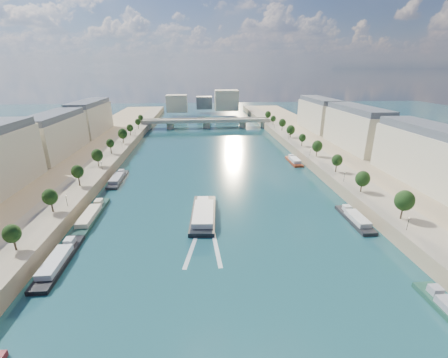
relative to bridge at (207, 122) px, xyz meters
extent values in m
plane|color=#0B2B31|center=(0.00, -138.59, -5.08)|extent=(700.00, 700.00, 0.00)
cube|color=#9E8460|center=(-72.00, -138.59, -2.58)|extent=(44.00, 520.00, 5.00)
cube|color=#9E8460|center=(72.00, -138.59, -2.58)|extent=(44.00, 520.00, 5.00)
cube|color=gray|center=(-57.00, -138.59, -0.03)|extent=(14.00, 520.00, 0.10)
cube|color=gray|center=(57.00, -138.59, -0.03)|extent=(14.00, 520.00, 0.10)
cylinder|color=#382B1E|center=(-55.00, -196.59, 1.83)|extent=(0.50, 0.50, 3.82)
ellipsoid|color=black|center=(-55.00, -196.59, 5.42)|extent=(4.80, 4.80, 5.52)
cylinder|color=#382B1E|center=(-55.00, -172.59, 1.83)|extent=(0.50, 0.50, 3.82)
ellipsoid|color=black|center=(-55.00, -172.59, 5.42)|extent=(4.80, 4.80, 5.52)
cylinder|color=#382B1E|center=(-55.00, -148.59, 1.83)|extent=(0.50, 0.50, 3.82)
ellipsoid|color=black|center=(-55.00, -148.59, 5.42)|extent=(4.80, 4.80, 5.52)
cylinder|color=#382B1E|center=(-55.00, -124.59, 1.83)|extent=(0.50, 0.50, 3.82)
ellipsoid|color=black|center=(-55.00, -124.59, 5.42)|extent=(4.80, 4.80, 5.52)
cylinder|color=#382B1E|center=(-55.00, -100.59, 1.83)|extent=(0.50, 0.50, 3.82)
ellipsoid|color=black|center=(-55.00, -100.59, 5.42)|extent=(4.80, 4.80, 5.52)
cylinder|color=#382B1E|center=(-55.00, -76.59, 1.83)|extent=(0.50, 0.50, 3.82)
ellipsoid|color=black|center=(-55.00, -76.59, 5.42)|extent=(4.80, 4.80, 5.52)
cylinder|color=#382B1E|center=(-55.00, -52.59, 1.83)|extent=(0.50, 0.50, 3.82)
ellipsoid|color=black|center=(-55.00, -52.59, 5.42)|extent=(4.80, 4.80, 5.52)
cylinder|color=#382B1E|center=(-55.00, -28.59, 1.83)|extent=(0.50, 0.50, 3.82)
ellipsoid|color=black|center=(-55.00, -28.59, 5.42)|extent=(4.80, 4.80, 5.52)
cylinder|color=#382B1E|center=(-55.00, -4.59, 1.83)|extent=(0.50, 0.50, 3.82)
ellipsoid|color=black|center=(-55.00, -4.59, 5.42)|extent=(4.80, 4.80, 5.52)
cylinder|color=#382B1E|center=(55.00, -188.59, 1.83)|extent=(0.50, 0.50, 3.82)
ellipsoid|color=black|center=(55.00, -188.59, 5.42)|extent=(4.80, 4.80, 5.52)
cylinder|color=#382B1E|center=(55.00, -164.59, 1.83)|extent=(0.50, 0.50, 3.82)
ellipsoid|color=black|center=(55.00, -164.59, 5.42)|extent=(4.80, 4.80, 5.52)
cylinder|color=#382B1E|center=(55.00, -140.59, 1.83)|extent=(0.50, 0.50, 3.82)
ellipsoid|color=black|center=(55.00, -140.59, 5.42)|extent=(4.80, 4.80, 5.52)
cylinder|color=#382B1E|center=(55.00, -116.59, 1.83)|extent=(0.50, 0.50, 3.82)
ellipsoid|color=black|center=(55.00, -116.59, 5.42)|extent=(4.80, 4.80, 5.52)
cylinder|color=#382B1E|center=(55.00, -92.59, 1.83)|extent=(0.50, 0.50, 3.82)
ellipsoid|color=black|center=(55.00, -92.59, 5.42)|extent=(4.80, 4.80, 5.52)
cylinder|color=#382B1E|center=(55.00, -68.59, 1.83)|extent=(0.50, 0.50, 3.82)
ellipsoid|color=black|center=(55.00, -68.59, 5.42)|extent=(4.80, 4.80, 5.52)
cylinder|color=#382B1E|center=(55.00, -44.59, 1.83)|extent=(0.50, 0.50, 3.82)
ellipsoid|color=black|center=(55.00, -44.59, 5.42)|extent=(4.80, 4.80, 5.52)
cylinder|color=#382B1E|center=(55.00, -20.59, 1.83)|extent=(0.50, 0.50, 3.82)
ellipsoid|color=black|center=(55.00, -20.59, 5.42)|extent=(4.80, 4.80, 5.52)
cylinder|color=#382B1E|center=(55.00, 3.41, 1.83)|extent=(0.50, 0.50, 3.82)
ellipsoid|color=black|center=(55.00, 3.41, 5.42)|extent=(4.80, 4.80, 5.52)
cylinder|color=black|center=(-52.50, -168.59, 1.92)|extent=(0.14, 0.14, 4.00)
sphere|color=#FFE5B2|center=(-52.50, -168.59, 4.02)|extent=(0.36, 0.36, 0.36)
cylinder|color=black|center=(-52.50, -128.59, 1.92)|extent=(0.14, 0.14, 4.00)
sphere|color=#FFE5B2|center=(-52.50, -128.59, 4.02)|extent=(0.36, 0.36, 0.36)
cylinder|color=black|center=(-52.50, -88.59, 1.92)|extent=(0.14, 0.14, 4.00)
sphere|color=#FFE5B2|center=(-52.50, -88.59, 4.02)|extent=(0.36, 0.36, 0.36)
cylinder|color=black|center=(-52.50, -48.59, 1.92)|extent=(0.14, 0.14, 4.00)
sphere|color=#FFE5B2|center=(-52.50, -48.59, 4.02)|extent=(0.36, 0.36, 0.36)
cylinder|color=black|center=(52.50, -193.59, 1.92)|extent=(0.14, 0.14, 4.00)
sphere|color=#FFE5B2|center=(52.50, -193.59, 4.02)|extent=(0.36, 0.36, 0.36)
cylinder|color=black|center=(52.50, -153.59, 1.92)|extent=(0.14, 0.14, 4.00)
sphere|color=#FFE5B2|center=(52.50, -153.59, 4.02)|extent=(0.36, 0.36, 0.36)
cylinder|color=black|center=(52.50, -113.59, 1.92)|extent=(0.14, 0.14, 4.00)
sphere|color=#FFE5B2|center=(52.50, -113.59, 4.02)|extent=(0.36, 0.36, 0.36)
cylinder|color=black|center=(52.50, -73.59, 1.92)|extent=(0.14, 0.14, 4.00)
sphere|color=#FFE5B2|center=(52.50, -73.59, 4.02)|extent=(0.36, 0.36, 0.36)
cylinder|color=black|center=(52.50, -33.59, 1.92)|extent=(0.14, 0.14, 4.00)
sphere|color=#FFE5B2|center=(52.50, -33.59, 4.02)|extent=(0.36, 0.36, 0.36)
cube|color=beige|center=(-85.00, -97.59, 9.92)|extent=(16.00, 52.00, 20.00)
cube|color=#474C54|center=(-85.00, -97.59, 21.52)|extent=(14.72, 50.44, 3.20)
cube|color=beige|center=(-85.00, -39.59, 9.92)|extent=(16.00, 52.00, 20.00)
cube|color=#474C54|center=(-85.00, -39.59, 21.52)|extent=(14.72, 50.44, 3.20)
cube|color=beige|center=(85.00, -155.59, 9.92)|extent=(16.00, 52.00, 20.00)
cube|color=#474C54|center=(85.00, -155.59, 21.52)|extent=(14.72, 50.44, 3.20)
cube|color=beige|center=(85.00, -97.59, 9.92)|extent=(16.00, 52.00, 20.00)
cube|color=#474C54|center=(85.00, -97.59, 21.52)|extent=(14.72, 50.44, 3.20)
cube|color=beige|center=(85.00, -39.59, 9.92)|extent=(16.00, 52.00, 20.00)
cube|color=#474C54|center=(85.00, -39.59, 21.52)|extent=(14.72, 50.44, 3.20)
cube|color=beige|center=(-30.00, 71.41, 8.92)|extent=(22.00, 18.00, 18.00)
cube|color=beige|center=(25.00, 81.41, 10.92)|extent=(26.00, 20.00, 22.00)
cube|color=#474C54|center=(0.00, 96.41, 6.92)|extent=(18.00, 16.00, 14.00)
cube|color=#C1B79E|center=(0.00, 0.00, 1.12)|extent=(112.00, 11.00, 2.20)
cube|color=#C1B79E|center=(0.00, -5.00, 2.62)|extent=(112.00, 0.80, 0.90)
cube|color=#C1B79E|center=(0.00, 5.00, 2.62)|extent=(112.00, 0.80, 0.90)
cylinder|color=#C1B79E|center=(-32.00, 0.00, -2.58)|extent=(6.40, 6.40, 5.00)
cylinder|color=#C1B79E|center=(0.00, 0.00, -2.58)|extent=(6.40, 6.40, 5.00)
cylinder|color=#C1B79E|center=(32.00, 0.00, -2.58)|extent=(6.40, 6.40, 5.00)
cube|color=#C1B79E|center=(-52.00, 0.00, -2.58)|extent=(6.00, 12.00, 5.00)
cube|color=#C1B79E|center=(52.00, 0.00, -2.58)|extent=(6.00, 12.00, 5.00)
cube|color=black|center=(-6.29, -169.99, -4.65)|extent=(10.13, 29.52, 2.08)
cube|color=silver|center=(-6.29, -172.32, -2.67)|extent=(7.99, 19.28, 1.87)
cube|color=silver|center=(-6.29, -161.28, -2.71)|extent=(4.36, 3.74, 1.80)
cube|color=silver|center=(-9.49, -186.99, -5.06)|extent=(5.98, 25.77, 0.04)
cube|color=silver|center=(-3.09, -186.99, -5.06)|extent=(2.72, 26.03, 0.04)
cube|color=black|center=(-45.50, -194.07, -4.78)|extent=(5.00, 25.05, 1.80)
cube|color=silver|center=(-45.50, -196.07, -3.08)|extent=(4.10, 13.78, 1.60)
cube|color=silver|center=(-45.50, -186.55, -2.98)|extent=(2.50, 3.01, 1.80)
cube|color=#15362E|center=(-45.50, -167.62, -4.78)|extent=(5.00, 28.49, 1.80)
cube|color=beige|center=(-45.50, -169.90, -3.08)|extent=(4.10, 15.67, 1.60)
cube|color=beige|center=(-45.50, -159.08, -2.98)|extent=(2.50, 3.42, 1.80)
cube|color=#2A2A2D|center=(-45.50, -130.33, -4.78)|extent=(5.00, 23.75, 1.80)
cube|color=gray|center=(-45.50, -132.23, -3.08)|extent=(4.10, 13.06, 1.60)
cube|color=gray|center=(-45.50, -123.21, -2.98)|extent=(2.50, 2.85, 1.80)
cube|color=gray|center=(45.50, -214.78, -2.98)|extent=(2.50, 2.40, 1.80)
cube|color=black|center=(45.50, -177.90, -4.78)|extent=(5.00, 20.46, 1.80)
cube|color=silver|center=(45.50, -179.54, -3.08)|extent=(4.10, 11.25, 1.60)
cube|color=silver|center=(45.50, -171.76, -2.98)|extent=(2.50, 2.46, 1.80)
cube|color=maroon|center=(45.50, -109.01, -4.78)|extent=(5.00, 18.75, 1.80)
cube|color=silver|center=(45.50, -110.51, -3.08)|extent=(4.10, 10.31, 1.60)
cube|color=silver|center=(45.50, -103.39, -2.98)|extent=(2.50, 2.25, 1.80)
camera|label=1|loc=(-6.99, -265.47, 44.18)|focal=24.00mm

